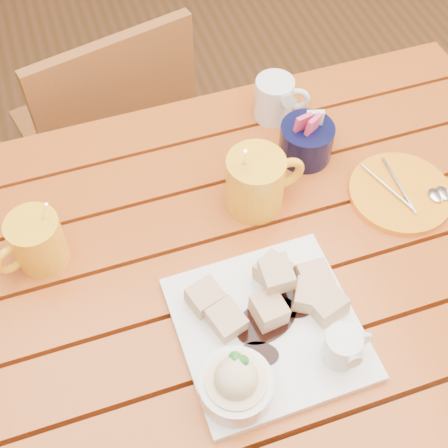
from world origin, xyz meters
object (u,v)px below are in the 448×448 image
object	(u,v)px
dessert_plate	(265,337)
coffee_mug_left	(36,241)
table	(234,296)
coffee_mug_right	(257,182)
chair_far	(111,134)
orange_saucer	(401,193)

from	to	relation	value
dessert_plate	coffee_mug_left	xyz separation A→B (m)	(-0.29, 0.26, 0.02)
table	coffee_mug_right	distance (m)	0.21
coffee_mug_right	chair_far	world-z (taller)	coffee_mug_right
coffee_mug_left	dessert_plate	bearing A→B (deg)	-66.06
table	dessert_plate	size ratio (longest dim) A/B	4.43
table	orange_saucer	distance (m)	0.35
coffee_mug_right	orange_saucer	size ratio (longest dim) A/B	0.91
dessert_plate	coffee_mug_left	size ratio (longest dim) A/B	1.90
dessert_plate	orange_saucer	bearing A→B (deg)	30.13
chair_far	coffee_mug_left	bearing A→B (deg)	57.28
dessert_plate	chair_far	distance (m)	0.87
coffee_mug_right	dessert_plate	bearing A→B (deg)	-110.70
chair_far	table	bearing A→B (deg)	86.33
coffee_mug_right	orange_saucer	xyz separation A→B (m)	(0.25, -0.07, -0.05)
coffee_mug_right	orange_saucer	distance (m)	0.26
table	coffee_mug_left	world-z (taller)	coffee_mug_left
coffee_mug_left	table	bearing A→B (deg)	-44.71
dessert_plate	orange_saucer	distance (m)	0.38
table	orange_saucer	xyz separation A→B (m)	(0.33, 0.04, 0.11)
dessert_plate	orange_saucer	world-z (taller)	dessert_plate
table	orange_saucer	world-z (taller)	orange_saucer
dessert_plate	chair_far	xyz separation A→B (m)	(-0.10, 0.79, -0.33)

